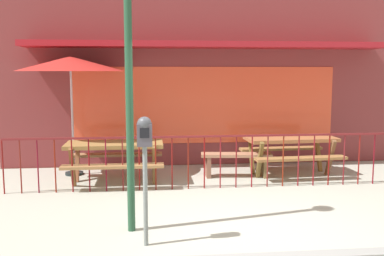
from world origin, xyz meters
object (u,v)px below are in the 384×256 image
object	(u,v)px
picnic_table_left	(115,151)
street_lamp	(128,30)
patio_umbrella	(70,64)
parking_meter_far	(145,147)
picnic_table_right	(291,145)
patio_bench	(236,160)

from	to	relation	value
picnic_table_left	street_lamp	distance (m)	3.27
picnic_table_left	patio_umbrella	size ratio (longest dim) A/B	0.75
patio_umbrella	street_lamp	xyz separation A→B (m)	(1.28, -3.33, 0.38)
patio_umbrella	parking_meter_far	distance (m)	4.25
picnic_table_right	patio_bench	bearing A→B (deg)	-174.38
patio_bench	street_lamp	distance (m)	4.09
patio_bench	picnic_table_left	bearing A→B (deg)	-174.47
street_lamp	parking_meter_far	bearing A→B (deg)	-69.99
patio_umbrella	patio_bench	bearing A→B (deg)	-9.54
patio_umbrella	parking_meter_far	xyz separation A→B (m)	(1.47, -3.85, -1.02)
parking_meter_far	patio_umbrella	bearing A→B (deg)	110.90
patio_umbrella	patio_bench	xyz separation A→B (m)	(3.26, -0.55, -1.88)
parking_meter_far	picnic_table_right	bearing A→B (deg)	49.38
patio_umbrella	street_lamp	bearing A→B (deg)	-68.97
picnic_table_left	patio_bench	size ratio (longest dim) A/B	1.26
picnic_table_left	patio_umbrella	bearing A→B (deg)	138.77
parking_meter_far	street_lamp	xyz separation A→B (m)	(-0.19, 0.52, 1.40)
picnic_table_right	street_lamp	bearing A→B (deg)	-137.17
patio_umbrella	patio_bench	world-z (taller)	patio_umbrella
picnic_table_right	parking_meter_far	distance (m)	4.54
picnic_table_left	parking_meter_far	world-z (taller)	parking_meter_far
picnic_table_right	patio_umbrella	bearing A→B (deg)	174.35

